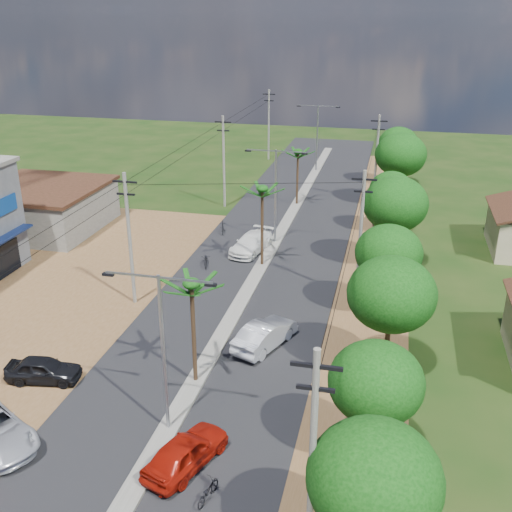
{
  "coord_description": "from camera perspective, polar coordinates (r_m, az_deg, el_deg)",
  "views": [
    {
      "loc": [
        9.24,
        -21.35,
        18.3
      ],
      "look_at": [
        0.74,
        14.82,
        3.0
      ],
      "focal_mm": 42.0,
      "sensor_mm": 36.0,
      "label": 1
    }
  ],
  "objects": [
    {
      "name": "car_parked_dark",
      "position": [
        34.11,
        -19.58,
        -10.2
      ],
      "size": [
        4.15,
        2.21,
        1.34
      ],
      "primitive_type": "imported",
      "rotation": [
        0.0,
        0.0,
        1.73
      ],
      "color": "black",
      "rests_on": "ground"
    },
    {
      "name": "road",
      "position": [
        41.72,
        -0.94,
        -3.6
      ],
      "size": [
        12.0,
        110.0,
        0.04
      ],
      "primitive_type": "cube",
      "color": "black",
      "rests_on": "ground"
    },
    {
      "name": "streetlight_near",
      "position": [
        26.9,
        -8.88,
        -8.07
      ],
      "size": [
        5.1,
        0.18,
        8.0
      ],
      "color": "gray",
      "rests_on": "ground"
    },
    {
      "name": "utility_pole_e_b",
      "position": [
        39.77,
        9.92,
        2.13
      ],
      "size": [
        1.6,
        0.24,
        9.0
      ],
      "color": "#605E56",
      "rests_on": "ground"
    },
    {
      "name": "ground",
      "position": [
        29.6,
        -8.31,
        -16.09
      ],
      "size": [
        160.0,
        160.0,
        0.0
      ],
      "primitive_type": "plane",
      "color": "black",
      "rests_on": "ground"
    },
    {
      "name": "low_shed",
      "position": [
        56.9,
        -19.64,
        4.38
      ],
      "size": [
        10.4,
        10.4,
        3.95
      ],
      "color": "#605E56",
      "rests_on": "ground"
    },
    {
      "name": "utility_pole_w_c",
      "position": [
        59.25,
        -3.09,
        9.14
      ],
      "size": [
        1.6,
        0.24,
        9.0
      ],
      "color": "#605E56",
      "rests_on": "ground"
    },
    {
      "name": "moto_rider_west_b",
      "position": [
        52.9,
        -3.19,
        2.73
      ],
      "size": [
        0.94,
        1.85,
        1.07
      ],
      "primitive_type": "imported",
      "rotation": [
        0.0,
        0.0,
        0.26
      ],
      "color": "black",
      "rests_on": "ground"
    },
    {
      "name": "tree_east_c",
      "position": [
        31.38,
        12.79,
        -3.57
      ],
      "size": [
        4.6,
        4.6,
        6.83
      ],
      "color": "black",
      "rests_on": "ground"
    },
    {
      "name": "utility_pole_e_a",
      "position": [
        20.55,
        5.37,
        -18.98
      ],
      "size": [
        1.6,
        0.24,
        9.0
      ],
      "color": "#605E56",
      "rests_on": "ground"
    },
    {
      "name": "moto_rider_west_a",
      "position": [
        46.1,
        -4.79,
        -0.42
      ],
      "size": [
        1.17,
        1.99,
        0.99
      ],
      "primitive_type": "imported",
      "rotation": [
        0.0,
        0.0,
        0.29
      ],
      "color": "black",
      "rests_on": "ground"
    },
    {
      "name": "utility_pole_w_d",
      "position": [
        79.22,
        1.22,
        12.54
      ],
      "size": [
        1.6,
        0.24,
        9.0
      ],
      "color": "#605E56",
      "rests_on": "ground"
    },
    {
      "name": "dirt_shoulder_east",
      "position": [
        40.7,
        10.79,
        -4.75
      ],
      "size": [
        5.0,
        90.0,
        0.03
      ],
      "primitive_type": "cube",
      "color": "brown",
      "rests_on": "ground"
    },
    {
      "name": "car_red_near",
      "position": [
        27.15,
        -6.7,
        -18.07
      ],
      "size": [
        3.19,
        4.76,
        1.5
      ],
      "primitive_type": "imported",
      "rotation": [
        0.0,
        0.0,
        2.79
      ],
      "color": "maroon",
      "rests_on": "ground"
    },
    {
      "name": "tree_east_d",
      "position": [
        38.01,
        12.52,
        0.27
      ],
      "size": [
        4.2,
        4.2,
        6.13
      ],
      "color": "black",
      "rests_on": "ground"
    },
    {
      "name": "tree_east_e",
      "position": [
        45.32,
        13.14,
        4.84
      ],
      "size": [
        4.8,
        4.8,
        7.14
      ],
      "color": "black",
      "rests_on": "ground"
    },
    {
      "name": "palm_median_near",
      "position": [
        29.85,
        -6.16,
        -3.07
      ],
      "size": [
        2.0,
        2.0,
        6.15
      ],
      "color": "black",
      "rests_on": "ground"
    },
    {
      "name": "utility_pole_e_c",
      "position": [
        60.9,
        11.39,
        9.1
      ],
      "size": [
        1.6,
        0.24,
        9.0
      ],
      "color": "#605E56",
      "rests_on": "ground"
    },
    {
      "name": "streetlight_far",
      "position": [
        73.2,
        5.86,
        11.63
      ],
      "size": [
        5.1,
        0.18,
        8.0
      ],
      "color": "gray",
      "rests_on": "ground"
    },
    {
      "name": "utility_pole_w_b",
      "position": [
        39.49,
        -11.97,
        1.82
      ],
      "size": [
        1.6,
        0.24,
        9.0
      ],
      "color": "#605E56",
      "rests_on": "ground"
    },
    {
      "name": "streetlight_mid",
      "position": [
        49.16,
        1.88,
        6.41
      ],
      "size": [
        5.1,
        0.18,
        8.0
      ],
      "color": "gray",
      "rests_on": "ground"
    },
    {
      "name": "tree_east_a",
      "position": [
        20.65,
        11.2,
        -20.12
      ],
      "size": [
        4.4,
        4.4,
        6.37
      ],
      "color": "black",
      "rests_on": "ground"
    },
    {
      "name": "moto_rider_east",
      "position": [
        25.85,
        -4.61,
        -21.5
      ],
      "size": [
        0.89,
        1.64,
        0.82
      ],
      "primitive_type": "imported",
      "rotation": [
        0.0,
        0.0,
        2.91
      ],
      "color": "black",
      "rests_on": "ground"
    },
    {
      "name": "palm_median_mid",
      "position": [
        44.15,
        0.6,
        6.07
      ],
      "size": [
        2.0,
        2.0,
        6.55
      ],
      "color": "black",
      "rests_on": "ground"
    },
    {
      "name": "median",
      "position": [
        44.33,
        0.01,
        -1.87
      ],
      "size": [
        1.0,
        90.0,
        0.18
      ],
      "primitive_type": "cube",
      "color": "#605E56",
      "rests_on": "ground"
    },
    {
      "name": "car_silver_mid",
      "position": [
        35.13,
        0.88,
        -7.52
      ],
      "size": [
        3.3,
        5.04,
        1.57
      ],
      "primitive_type": "imported",
      "rotation": [
        0.0,
        0.0,
        2.76
      ],
      "color": "#AEAFB7",
      "rests_on": "ground"
    },
    {
      "name": "tree_east_f",
      "position": [
        53.33,
        12.75,
        6.15
      ],
      "size": [
        3.8,
        3.8,
        5.52
      ],
      "color": "black",
      "rests_on": "ground"
    },
    {
      "name": "car_white_far",
      "position": [
        48.56,
        -0.47,
        1.19
      ],
      "size": [
        3.13,
        5.45,
        1.49
      ],
      "primitive_type": "imported",
      "rotation": [
        0.0,
        0.0,
        -0.22
      ],
      "color": "silver",
      "rests_on": "ground"
    },
    {
      "name": "palm_median_far",
      "position": [
        59.53,
        4.03,
        9.68
      ],
      "size": [
        2.0,
        2.0,
        5.85
      ],
      "color": "black",
      "rests_on": "ground"
    },
    {
      "name": "tree_east_b",
      "position": [
        25.63,
        11.36,
        -11.73
      ],
      "size": [
        4.0,
        4.0,
        5.83
      ],
      "color": "black",
      "rests_on": "ground"
    },
    {
      "name": "tree_east_g",
      "position": [
        60.77,
        13.62,
        9.36
      ],
      "size": [
        5.0,
        5.0,
        7.38
      ],
      "color": "black",
      "rests_on": "ground"
    },
    {
      "name": "tree_east_h",
      "position": [
        68.72,
        13.39,
        10.32
      ],
      "size": [
        4.4,
        4.4,
        6.52
      ],
      "color": "black",
      "rests_on": "ground"
    }
  ]
}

